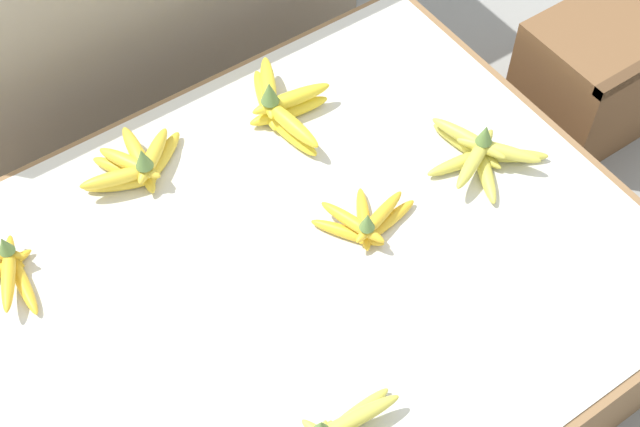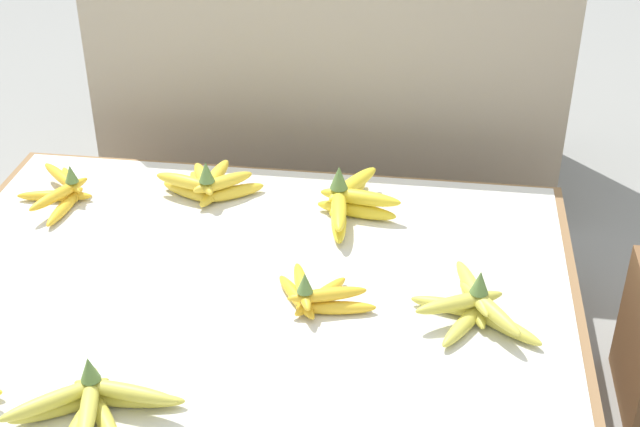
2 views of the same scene
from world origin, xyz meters
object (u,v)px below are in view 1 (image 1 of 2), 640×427
at_px(wooden_crate, 595,76).
at_px(banana_bunch_back_midleft, 136,165).
at_px(banana_bunch_middle_right, 481,153).
at_px(banana_bunch_back_midright, 281,107).
at_px(banana_bunch_middle_midright, 366,222).

xyz_separation_m(wooden_crate, banana_bunch_back_midleft, (-0.97, 0.24, 0.13)).
bearing_deg(wooden_crate, banana_bunch_middle_right, -167.74).
distance_m(banana_bunch_back_midleft, banana_bunch_back_midright, 0.30).
bearing_deg(banana_bunch_back_midright, banana_bunch_middle_midright, -94.25).
relative_size(banana_bunch_back_midleft, banana_bunch_back_midright, 0.87).
bearing_deg(banana_bunch_back_midleft, banana_bunch_middle_right, -31.94).
xyz_separation_m(wooden_crate, banana_bunch_back_midright, (-0.68, 0.21, 0.13)).
distance_m(wooden_crate, banana_bunch_middle_midright, 0.72).
distance_m(banana_bunch_middle_right, banana_bunch_back_midright, 0.39).
bearing_deg(wooden_crate, banana_bunch_middle_midright, -172.06).
xyz_separation_m(banana_bunch_middle_midright, banana_bunch_middle_right, (0.27, 0.00, 0.00)).
xyz_separation_m(banana_bunch_middle_midright, banana_bunch_back_midright, (0.02, 0.30, 0.01)).
height_order(banana_bunch_back_midleft, banana_bunch_back_midright, banana_bunch_back_midright).
xyz_separation_m(wooden_crate, banana_bunch_middle_right, (-0.43, -0.09, 0.13)).
relative_size(banana_bunch_middle_midright, banana_bunch_middle_right, 0.84).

